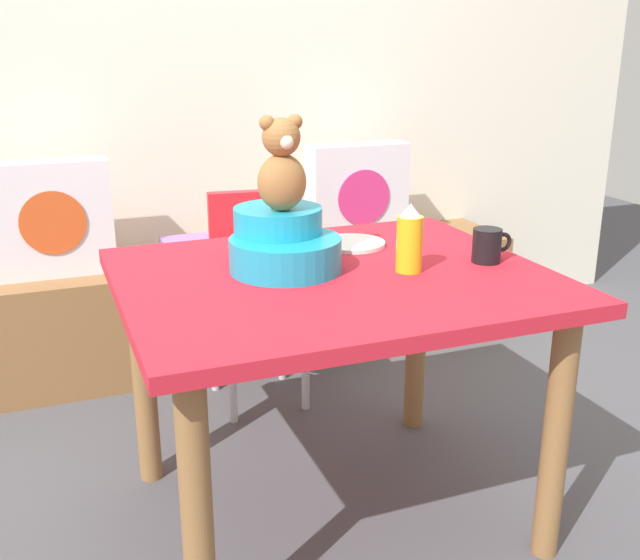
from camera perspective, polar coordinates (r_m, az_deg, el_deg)
The scene contains 13 objects.
ground_plane at distance 2.31m, azimuth 0.94°, elevation -17.27°, with size 8.00×8.00×0.00m, color #4C4C51.
back_wall at distance 3.30m, azimuth -9.18°, elevation 17.30°, with size 4.40×0.10×2.60m, color silver.
window_bench at distance 3.24m, azimuth -7.20°, elevation -2.00°, with size 2.60×0.44×0.46m, color olive.
pillow_floral_left at distance 3.01m, azimuth -19.87°, elevation 4.45°, with size 0.44×0.15×0.44m.
pillow_floral_right at distance 3.28m, azimuth 2.86°, elevation 6.59°, with size 0.44×0.15×0.44m.
book_stack at distance 3.12m, azimuth -10.19°, elevation 2.39°, with size 0.20×0.14×0.09m, color #8C66B6.
dining_table at distance 2.01m, azimuth 1.04°, elevation -2.49°, with size 1.12×0.94×0.74m.
highchair at distance 2.75m, azimuth -4.99°, elevation 0.80°, with size 0.35×0.48×0.79m.
infant_seat_teal at distance 2.00m, azimuth -2.86°, elevation 2.87°, with size 0.30×0.33×0.16m.
teddy_bear at distance 1.95m, azimuth -2.95°, elevation 8.72°, with size 0.13×0.12×0.25m.
ketchup_bottle at distance 1.98m, azimuth 6.88°, elevation 3.09°, with size 0.07×0.07×0.18m.
coffee_mug at distance 2.11m, azimuth 12.74°, elevation 2.62°, with size 0.12×0.08×0.09m.
dinner_plate_near at distance 2.24m, azimuth 2.47°, elevation 2.82°, with size 0.20×0.20×0.01m, color white.
Camera 1 is at (-0.72, -1.74, 1.34)m, focal length 41.69 mm.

